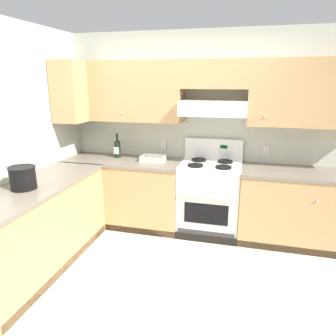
{
  "coord_description": "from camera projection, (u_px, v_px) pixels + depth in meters",
  "views": [
    {
      "loc": [
        0.82,
        -2.54,
        1.95
      ],
      "look_at": [
        -0.01,
        0.7,
        1.0
      ],
      "focal_mm": 33.48,
      "sensor_mm": 36.0,
      "label": 1
    }
  ],
  "objects": [
    {
      "name": "ground_plane",
      "position": [
        151.0,
        284.0,
        3.1
      ],
      "size": [
        7.04,
        7.04,
        0.0
      ],
      "primitive_type": "plane",
      "color": "beige"
    },
    {
      "name": "wall_back",
      "position": [
        216.0,
        117.0,
        4.02
      ],
      "size": [
        4.68,
        0.57,
        2.55
      ],
      "color": "beige",
      "rests_on": "ground_plane"
    },
    {
      "name": "wall_left",
      "position": [
        13.0,
        139.0,
        3.32
      ],
      "size": [
        0.47,
        4.0,
        2.55
      ],
      "color": "beige",
      "rests_on": "ground_plane"
    },
    {
      "name": "counter_back_run",
      "position": [
        196.0,
        199.0,
        4.08
      ],
      "size": [
        3.6,
        0.65,
        0.91
      ],
      "color": "tan",
      "rests_on": "ground_plane"
    },
    {
      "name": "counter_left_run",
      "position": [
        37.0,
        228.0,
        3.27
      ],
      "size": [
        0.63,
        1.91,
        0.91
      ],
      "color": "tan",
      "rests_on": "ground_plane"
    },
    {
      "name": "stove",
      "position": [
        209.0,
        198.0,
        4.04
      ],
      "size": [
        0.76,
        0.62,
        1.2
      ],
      "color": "white",
      "rests_on": "ground_plane"
    },
    {
      "name": "wine_bottle",
      "position": [
        117.0,
        148.0,
        4.3
      ],
      "size": [
        0.08,
        0.09,
        0.33
      ],
      "color": "black",
      "rests_on": "counter_back_run"
    },
    {
      "name": "bowl",
      "position": [
        153.0,
        159.0,
        4.13
      ],
      "size": [
        0.32,
        0.23,
        0.07
      ],
      "color": "beige",
      "rests_on": "counter_back_run"
    },
    {
      "name": "bucket",
      "position": [
        23.0,
        177.0,
        3.05
      ],
      "size": [
        0.26,
        0.26,
        0.23
      ],
      "color": "black",
      "rests_on": "counter_left_run"
    }
  ]
}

